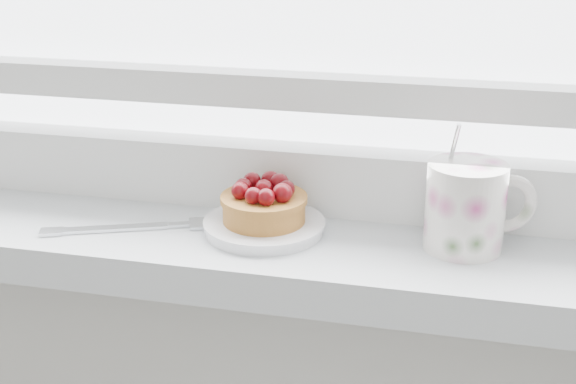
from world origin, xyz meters
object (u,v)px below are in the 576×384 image
(floral_mug, at_px, (468,205))
(fork, at_px, (149,226))
(saucer, at_px, (264,226))
(raspberry_tart, at_px, (264,203))

(floral_mug, height_order, fork, floral_mug)
(saucer, bearing_deg, raspberry_tart, 58.12)
(fork, bearing_deg, floral_mug, 4.78)
(saucer, relative_size, floral_mug, 1.01)
(raspberry_tart, distance_m, fork, 0.12)
(raspberry_tart, relative_size, floral_mug, 0.71)
(raspberry_tart, height_order, fork, raspberry_tart)
(raspberry_tart, distance_m, floral_mug, 0.20)
(saucer, height_order, floral_mug, floral_mug)
(raspberry_tart, xyz_separation_m, floral_mug, (0.20, 0.01, 0.01))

